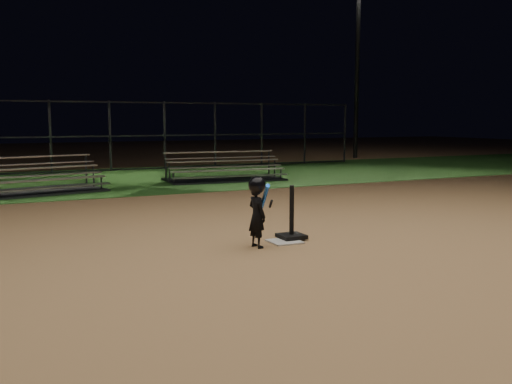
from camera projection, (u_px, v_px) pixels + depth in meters
name	position (u px, v px, depth m)	size (l,w,h in m)	color
ground	(285.00, 242.00, 8.51)	(80.00, 80.00, 0.00)	#B08150
grass_strip	(131.00, 179.00, 17.45)	(60.00, 8.00, 0.01)	#214E19
home_plate	(285.00, 241.00, 8.50)	(0.45, 0.45, 0.02)	beige
batting_tee	(292.00, 228.00, 8.67)	(0.38, 0.38, 0.82)	black
child_batter	(257.00, 210.00, 8.10)	(0.39, 0.62, 1.03)	black
bleacher_left	(26.00, 186.00, 14.01)	(4.00, 2.57, 0.91)	silver
bleacher_right	(224.00, 175.00, 17.09)	(3.62, 1.96, 0.86)	silver
backstop_fence	(110.00, 136.00, 19.97)	(20.08, 0.08, 2.50)	#38383D
light_pole_right	(358.00, 53.00, 26.38)	(0.90, 0.53, 8.30)	#2D2D30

